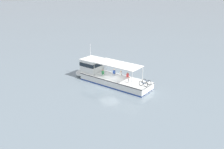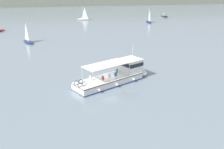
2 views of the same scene
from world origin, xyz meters
name	(u,v)px [view 2 (image 2 of 2)]	position (x,y,z in m)	size (l,w,h in m)	color
ground_plane	(108,82)	(0.00, 0.00, 0.00)	(400.00, 400.00, 0.00)	gray
ferry_main	(117,75)	(1.47, -0.11, 1.02)	(12.63, 8.82, 5.32)	white
sailboat_far_left	(28,41)	(-14.88, 28.87, 0.54)	(3.64, 4.85, 5.40)	navy
motorboat_outer_anchorage	(164,16)	(35.30, 68.03, 0.54)	(1.34, 3.61, 1.26)	#232328
sailboat_horizon_west	(149,21)	(24.17, 54.47, 0.54)	(1.41, 4.80, 5.40)	navy
sailboat_horizon_east	(84,18)	(1.44, 65.25, 0.54)	(4.99, 2.40, 5.40)	white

